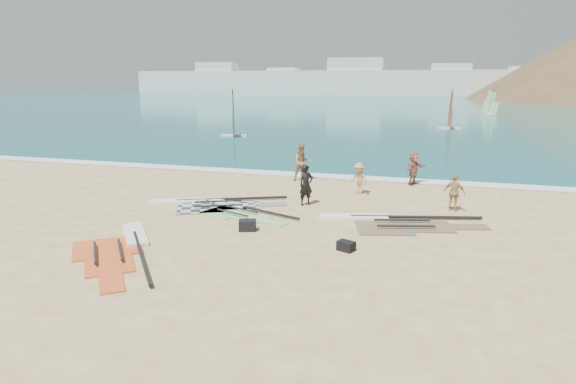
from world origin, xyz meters
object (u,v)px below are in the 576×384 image
(rig_orange, at_px, (388,222))
(beachgoer_left, at_px, (302,162))
(rig_green, at_px, (236,210))
(beachgoer_mid, at_px, (359,178))
(rig_grey, at_px, (207,204))
(person_wetsuit, at_px, (306,185))
(rig_red, at_px, (122,247))
(beachgoer_right, at_px, (414,168))
(gear_bag_near, at_px, (247,225))
(beachgoer_back, at_px, (454,193))
(gear_bag_far, at_px, (346,246))

(rig_orange, height_order, beachgoer_left, beachgoer_left)
(rig_green, relative_size, beachgoer_mid, 3.13)
(rig_green, height_order, beachgoer_left, beachgoer_left)
(rig_grey, xyz_separation_m, rig_green, (1.63, -0.62, -0.00))
(person_wetsuit, bearing_deg, rig_red, -163.28)
(rig_grey, distance_m, beachgoer_right, 10.93)
(rig_grey, distance_m, person_wetsuit, 4.43)
(rig_red, bearing_deg, gear_bag_near, 94.54)
(beachgoer_back, bearing_deg, beachgoer_right, -42.77)
(beachgoer_mid, bearing_deg, gear_bag_far, -49.69)
(person_wetsuit, height_order, beachgoer_mid, person_wetsuit)
(rig_grey, height_order, gear_bag_far, gear_bag_far)
(rig_red, height_order, beachgoer_back, beachgoer_back)
(person_wetsuit, height_order, beachgoer_left, beachgoer_left)
(rig_grey, relative_size, rig_orange, 0.95)
(person_wetsuit, height_order, beachgoer_back, person_wetsuit)
(rig_orange, bearing_deg, beachgoer_mid, 97.79)
(person_wetsuit, bearing_deg, rig_orange, -67.00)
(rig_red, bearing_deg, gear_bag_far, 66.65)
(gear_bag_far, height_order, beachgoer_mid, beachgoer_mid)
(rig_grey, bearing_deg, person_wetsuit, -8.67)
(rig_grey, height_order, beachgoer_back, beachgoer_back)
(beachgoer_right, bearing_deg, rig_green, 166.09)
(gear_bag_far, height_order, beachgoer_back, beachgoer_back)
(rig_green, xyz_separation_m, beachgoer_back, (8.72, 2.58, 0.74))
(rig_orange, relative_size, beachgoer_right, 3.72)
(rig_orange, distance_m, rig_red, 9.70)
(rig_orange, xyz_separation_m, person_wetsuit, (-3.71, 1.75, 0.84))
(person_wetsuit, distance_m, beachgoer_mid, 3.32)
(person_wetsuit, bearing_deg, beachgoer_back, -34.49)
(beachgoer_left, xyz_separation_m, beachgoer_back, (7.66, -4.22, -0.21))
(gear_bag_far, height_order, beachgoer_left, beachgoer_left)
(rig_green, relative_size, gear_bag_far, 9.02)
(rig_green, height_order, gear_bag_near, gear_bag_near)
(rig_green, relative_size, beachgoer_left, 2.39)
(rig_red, xyz_separation_m, beachgoer_back, (10.54, 7.90, 0.74))
(rig_grey, height_order, person_wetsuit, person_wetsuit)
(person_wetsuit, distance_m, beachgoer_right, 7.09)
(gear_bag_near, relative_size, person_wetsuit, 0.34)
(beachgoer_left, bearing_deg, rig_orange, -84.39)
(rig_grey, relative_size, beachgoer_left, 3.07)
(rig_green, distance_m, gear_bag_near, 2.72)
(rig_orange, height_order, beachgoer_mid, beachgoer_mid)
(rig_green, distance_m, beachgoer_back, 9.13)
(rig_orange, bearing_deg, beachgoer_back, 31.78)
(gear_bag_near, bearing_deg, rig_orange, 26.02)
(rig_green, height_order, beachgoer_right, beachgoer_right)
(rig_orange, relative_size, gear_bag_near, 10.48)
(gear_bag_far, distance_m, person_wetsuit, 5.91)
(rig_orange, xyz_separation_m, beachgoer_back, (2.46, 2.54, 0.74))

